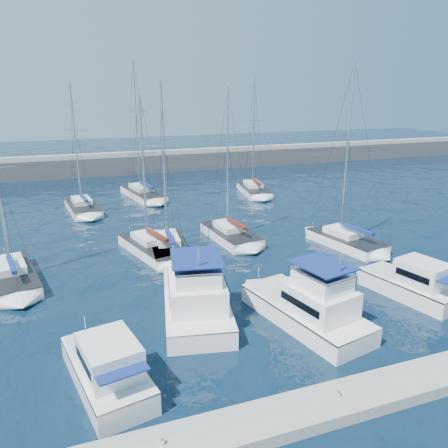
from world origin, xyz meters
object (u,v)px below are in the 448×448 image
object	(u,v)px
sailboat_mid_c	(168,248)
sailboat_mid_b	(151,247)
motor_yacht_port_inner	(196,298)
sailboat_back_c	(254,190)
sailboat_mid_d	(231,235)
sailboat_mid_e	(346,240)
motor_yacht_stbd_inner	(310,308)
sailboat_mid_a	(12,276)
motor_yacht_stbd_outer	(413,285)
sailboat_back_a	(83,207)
motor_yacht_port_outer	(108,370)
sailboat_back_b	(143,193)

from	to	relation	value
sailboat_mid_c	sailboat_mid_b	bearing A→B (deg)	158.45
motor_yacht_port_inner	sailboat_back_c	world-z (taller)	sailboat_back_c
sailboat_mid_d	sailboat_mid_e	size ratio (longest dim) A/B	0.88
sailboat_mid_b	sailboat_mid_e	size ratio (longest dim) A/B	0.84
sailboat_mid_d	sailboat_back_c	size ratio (longest dim) A/B	0.91
motor_yacht_stbd_inner	sailboat_mid_a	bearing A→B (deg)	131.82
motor_yacht_stbd_inner	sailboat_mid_e	size ratio (longest dim) A/B	0.57
motor_yacht_port_inner	motor_yacht_stbd_outer	bearing A→B (deg)	0.86
motor_yacht_stbd_outer	sailboat_mid_c	xyz separation A→B (m)	(-13.88, 14.10, -0.42)
sailboat_back_a	sailboat_mid_c	bearing A→B (deg)	-76.42
sailboat_mid_d	sailboat_mid_c	bearing A→B (deg)	-172.58
motor_yacht_stbd_outer	sailboat_mid_c	size ratio (longest dim) A/B	0.48
motor_yacht_port_inner	sailboat_mid_e	bearing A→B (deg)	36.14
motor_yacht_port_outer	sailboat_back_b	distance (m)	39.08
sailboat_mid_c	motor_yacht_stbd_inner	bearing A→B (deg)	-64.96
sailboat_mid_b	sailboat_back_b	xyz separation A→B (m)	(2.93, 20.80, 0.02)
sailboat_mid_a	sailboat_mid_b	distance (m)	11.23
sailboat_mid_a	motor_yacht_port_outer	bearing A→B (deg)	-80.82
sailboat_mid_b	motor_yacht_stbd_outer	bearing A→B (deg)	-59.35
motor_yacht_port_outer	sailboat_mid_a	world-z (taller)	sailboat_mid_a
motor_yacht_port_inner	sailboat_back_a	size ratio (longest dim) A/B	0.69
sailboat_back_c	sailboat_back_a	bearing A→B (deg)	-167.05
sailboat_mid_a	sailboat_back_b	bearing A→B (deg)	48.25
sailboat_back_b	motor_yacht_port_inner	bearing A→B (deg)	-104.61
motor_yacht_port_outer	sailboat_mid_b	distance (m)	18.21
sailboat_back_c	sailboat_mid_c	bearing A→B (deg)	-122.55
motor_yacht_port_inner	sailboat_mid_b	distance (m)	12.03
motor_yacht_port_outer	sailboat_mid_a	bearing A→B (deg)	99.11
sailboat_back_b	sailboat_mid_d	bearing A→B (deg)	-86.84
sailboat_mid_e	sailboat_mid_a	bearing A→B (deg)	165.15
motor_yacht_stbd_inner	motor_yacht_stbd_outer	bearing A→B (deg)	-6.66
motor_yacht_port_outer	motor_yacht_stbd_outer	size ratio (longest dim) A/B	1.02
motor_yacht_port_inner	sailboat_mid_d	bearing A→B (deg)	72.16
sailboat_mid_d	sailboat_back_b	xyz separation A→B (m)	(-4.86, 20.02, 0.02)
sailboat_mid_d	motor_yacht_port_inner	bearing A→B (deg)	-125.11
sailboat_mid_b	motor_yacht_stbd_inner	bearing A→B (deg)	-82.13
sailboat_mid_a	sailboat_back_c	size ratio (longest dim) A/B	0.86
sailboat_mid_d	sailboat_back_a	world-z (taller)	sailboat_back_a
motor_yacht_port_inner	sailboat_mid_b	xyz separation A→B (m)	(-0.56, 12.00, -0.62)
motor_yacht_port_inner	sailboat_back_c	xyz separation A→B (m)	(17.10, 29.70, -0.60)
sailboat_mid_b	sailboat_mid_d	size ratio (longest dim) A/B	0.96
motor_yacht_port_outer	motor_yacht_port_inner	distance (m)	8.05
sailboat_mid_a	sailboat_back_c	xyz separation A→B (m)	(28.56, 20.39, 0.03)
motor_yacht_stbd_inner	sailboat_mid_d	bearing A→B (deg)	74.15
sailboat_mid_c	sailboat_mid_e	distance (m)	16.12
sailboat_mid_e	sailboat_back_b	distance (m)	28.96
motor_yacht_port_outer	sailboat_mid_b	world-z (taller)	sailboat_mid_b
sailboat_mid_c	sailboat_back_c	size ratio (longest dim) A/B	0.94
motor_yacht_stbd_inner	sailboat_mid_b	size ratio (longest dim) A/B	0.67
sailboat_mid_d	sailboat_back_b	world-z (taller)	sailboat_back_b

